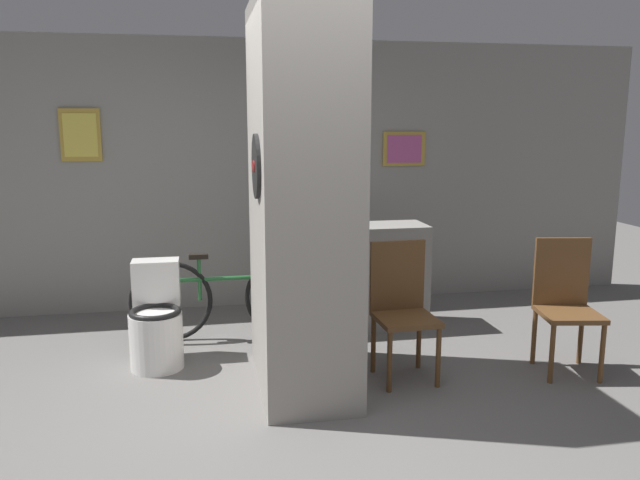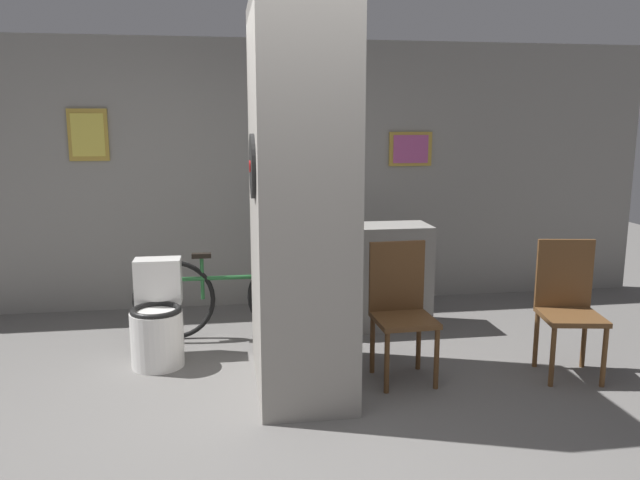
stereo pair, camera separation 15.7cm
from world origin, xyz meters
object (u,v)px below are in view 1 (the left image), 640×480
toilet (156,323)px  chair_by_doorway (565,300)px  chair_near_pillar (402,305)px  bicycle (229,297)px  bottle_tall (329,212)px

toilet → chair_by_doorway: chair_by_doorway is taller
chair_by_doorway → chair_near_pillar: bearing=-175.3°
bicycle → bottle_tall: bottle_tall is taller
toilet → bicycle: bearing=42.1°
chair_by_doorway → bicycle: size_ratio=0.59×
toilet → chair_near_pillar: bearing=-16.9°
bicycle → bottle_tall: size_ratio=5.48×
bottle_tall → chair_by_doorway: bearing=-41.2°
toilet → bicycle: toilet is taller
chair_near_pillar → toilet: bearing=160.8°
chair_by_doorway → bottle_tall: (-1.51, 1.32, 0.50)m
chair_near_pillar → bottle_tall: bottle_tall is taller
chair_by_doorway → bicycle: (-2.40, 1.16, -0.17)m
toilet → bicycle: (0.57, 0.51, 0.03)m
toilet → chair_near_pillar: 1.84m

